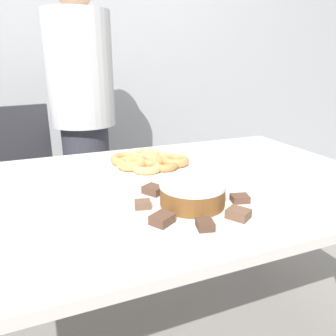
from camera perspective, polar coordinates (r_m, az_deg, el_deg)
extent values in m
cube|color=#A8AAAD|center=(2.63, -14.94, 20.87)|extent=(8.00, 0.05, 2.60)
cube|color=silver|center=(1.15, -1.50, -3.37)|extent=(1.61, 0.99, 0.03)
cylinder|color=silver|center=(1.99, 14.48, -5.98)|extent=(0.06, 0.06, 0.71)
cylinder|color=#383842|center=(2.13, -13.56, -3.12)|extent=(0.28, 0.28, 0.79)
cylinder|color=silver|center=(2.00, -15.10, 16.14)|extent=(0.37, 0.37, 0.62)
cylinder|color=black|center=(2.12, -21.72, -15.84)|extent=(0.44, 0.44, 0.01)
cylinder|color=#262626|center=(2.01, -22.48, -10.41)|extent=(0.06, 0.06, 0.44)
cube|color=#2D2D33|center=(1.91, -23.34, -4.05)|extent=(0.52, 0.52, 0.04)
cube|color=#2D2D33|center=(2.04, -25.22, 3.84)|extent=(0.39, 0.10, 0.42)
cylinder|color=white|center=(0.96, 4.23, -6.63)|extent=(0.39, 0.39, 0.01)
cylinder|color=white|center=(1.31, -3.07, 0.28)|extent=(0.37, 0.37, 0.01)
cylinder|color=brown|center=(0.95, 4.27, -4.80)|extent=(0.19, 0.19, 0.06)
cylinder|color=white|center=(0.93, 4.32, -2.86)|extent=(0.19, 0.19, 0.01)
cube|color=brown|center=(1.09, 2.58, -2.74)|extent=(0.05, 0.05, 0.02)
cube|color=brown|center=(1.03, -2.54, -3.79)|extent=(0.07, 0.08, 0.02)
cube|color=brown|center=(0.94, -4.45, -6.32)|extent=(0.05, 0.05, 0.02)
cube|color=brown|center=(0.85, -1.03, -8.88)|extent=(0.07, 0.07, 0.02)
cube|color=#513828|center=(0.83, 6.47, -9.76)|extent=(0.05, 0.06, 0.02)
cube|color=brown|center=(0.89, 12.16, -7.80)|extent=(0.07, 0.07, 0.02)
cube|color=brown|center=(1.00, 12.40, -5.19)|extent=(0.06, 0.05, 0.02)
cube|color=#513828|center=(1.07, 8.39, -3.07)|extent=(0.06, 0.06, 0.03)
torus|color=#D18E4C|center=(1.31, -3.09, 1.21)|extent=(0.11, 0.11, 0.03)
torus|color=#E5AD66|center=(1.23, -3.73, 0.06)|extent=(0.11, 0.11, 0.03)
torus|color=#C68447|center=(1.26, -0.71, 0.50)|extent=(0.11, 0.11, 0.03)
torus|color=#D18E4C|center=(1.31, 1.26, 1.26)|extent=(0.11, 0.11, 0.03)
torus|color=#E5AD66|center=(1.36, -1.41, 1.85)|extent=(0.10, 0.10, 0.03)
torus|color=#E5AD66|center=(1.38, -4.02, 2.21)|extent=(0.12, 0.12, 0.04)
torus|color=#D18E4C|center=(1.34, -7.27, 1.55)|extent=(0.13, 0.13, 0.03)
torus|color=tan|center=(1.28, -6.36, 0.78)|extent=(0.12, 0.12, 0.04)
cube|color=white|center=(1.34, 13.56, 0.05)|extent=(0.14, 0.13, 0.01)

